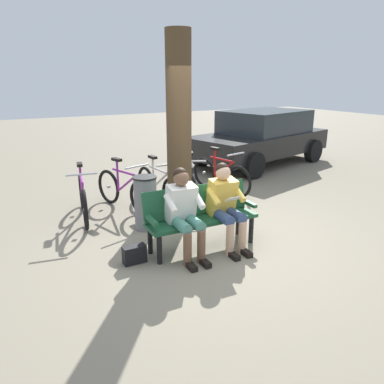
% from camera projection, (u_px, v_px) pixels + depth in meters
% --- Properties ---
extents(ground_plane, '(40.00, 40.00, 0.00)m').
position_uv_depth(ground_plane, '(218.00, 244.00, 5.38)').
color(ground_plane, gray).
extents(bench, '(1.61, 0.53, 0.87)m').
position_uv_depth(bench, '(200.00, 212.00, 5.19)').
color(bench, '#194C2D').
rests_on(bench, ground).
extents(person_reading, '(0.50, 0.77, 1.20)m').
position_uv_depth(person_reading, '(226.00, 202.00, 5.14)').
color(person_reading, gold).
rests_on(person_reading, ground).
extents(person_companion, '(0.50, 0.77, 1.20)m').
position_uv_depth(person_companion, '(184.00, 209.00, 4.87)').
color(person_companion, white).
rests_on(person_companion, ground).
extents(handbag, '(0.30, 0.14, 0.24)m').
position_uv_depth(handbag, '(134.00, 254.00, 4.80)').
color(handbag, black).
rests_on(handbag, ground).
extents(tree_trunk, '(0.41, 0.41, 3.06)m').
position_uv_depth(tree_trunk, '(179.00, 128.00, 6.07)').
color(tree_trunk, '#4C3823').
rests_on(tree_trunk, ground).
extents(litter_bin, '(0.37, 0.37, 0.86)m').
position_uv_depth(litter_bin, '(146.00, 203.00, 5.82)').
color(litter_bin, slate).
rests_on(litter_bin, ground).
extents(bicycle_purple, '(0.53, 1.66, 0.94)m').
position_uv_depth(bicycle_purple, '(221.00, 176.00, 7.74)').
color(bicycle_purple, black).
rests_on(bicycle_purple, ground).
extents(bicycle_silver, '(0.77, 1.55, 0.94)m').
position_uv_depth(bicycle_silver, '(191.00, 183.00, 7.21)').
color(bicycle_silver, black).
rests_on(bicycle_silver, ground).
extents(bicycle_black, '(0.48, 1.68, 0.94)m').
position_uv_depth(bicycle_black, '(158.00, 188.00, 6.88)').
color(bicycle_black, black).
rests_on(bicycle_black, ground).
extents(bicycle_orange, '(0.63, 1.62, 0.94)m').
position_uv_depth(bicycle_orange, '(124.00, 191.00, 6.70)').
color(bicycle_orange, black).
rests_on(bicycle_orange, ground).
extents(bicycle_green, '(0.48, 1.67, 0.94)m').
position_uv_depth(bicycle_green, '(83.00, 198.00, 6.27)').
color(bicycle_green, black).
rests_on(bicycle_green, ground).
extents(parked_car, '(4.51, 2.77, 1.47)m').
position_uv_depth(parked_car, '(261.00, 136.00, 10.23)').
color(parked_car, black).
rests_on(parked_car, ground).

